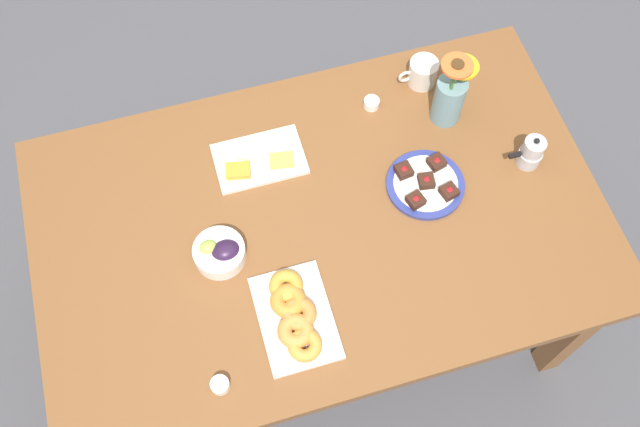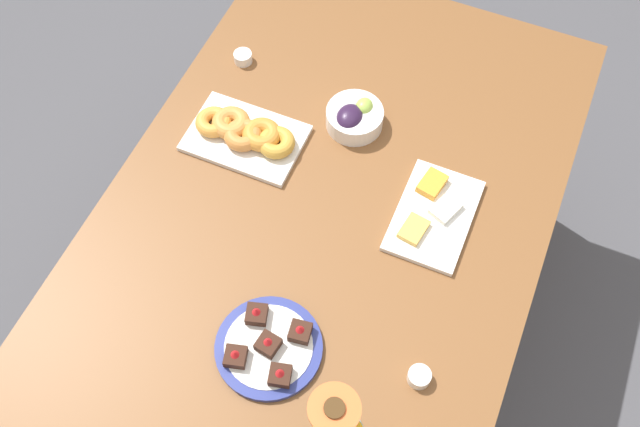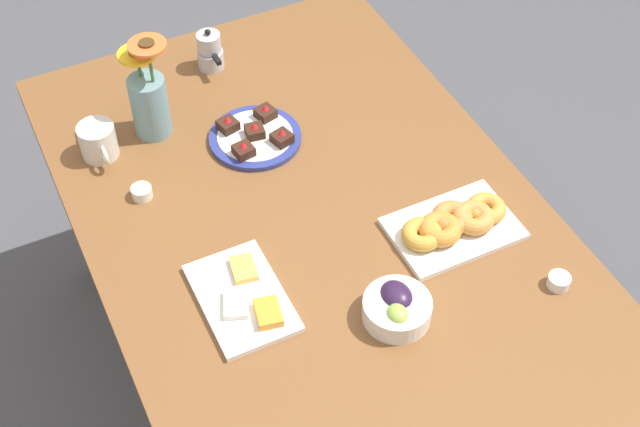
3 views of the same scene
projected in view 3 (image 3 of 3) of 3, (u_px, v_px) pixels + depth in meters
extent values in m
plane|color=#4C4C51|center=(320.00, 397.00, 2.54)|extent=(6.00, 6.00, 0.00)
cube|color=brown|center=(320.00, 231.00, 2.01)|extent=(1.60, 1.00, 0.04)
cube|color=brown|center=(83.00, 195.00, 2.59)|extent=(0.07, 0.07, 0.70)
cube|color=brown|center=(340.00, 111.00, 2.84)|extent=(0.07, 0.07, 0.70)
cylinder|color=beige|center=(98.00, 141.00, 2.11)|extent=(0.09, 0.09, 0.09)
cylinder|color=brown|center=(95.00, 129.00, 2.09)|extent=(0.08, 0.08, 0.00)
torus|color=beige|center=(105.00, 156.00, 2.08)|extent=(0.05, 0.01, 0.05)
cylinder|color=white|center=(397.00, 309.00, 1.81)|extent=(0.14, 0.14, 0.05)
ellipsoid|color=#2D1938|center=(396.00, 296.00, 1.80)|extent=(0.08, 0.06, 0.04)
ellipsoid|color=#9EC14C|center=(397.00, 314.00, 1.77)|extent=(0.05, 0.04, 0.04)
cube|color=white|center=(242.00, 298.00, 1.85)|extent=(0.26, 0.17, 0.01)
cube|color=#EFB74C|center=(244.00, 268.00, 1.88)|extent=(0.08, 0.06, 0.01)
cube|color=white|center=(236.00, 304.00, 1.82)|extent=(0.08, 0.07, 0.01)
cube|color=orange|center=(268.00, 313.00, 1.80)|extent=(0.08, 0.06, 0.02)
cube|color=white|center=(453.00, 228.00, 1.98)|extent=(0.19, 0.28, 0.01)
torus|color=gold|center=(422.00, 234.00, 1.93)|extent=(0.12, 0.12, 0.04)
torus|color=orange|center=(440.00, 229.00, 1.94)|extent=(0.13, 0.13, 0.04)
torus|color=#CD803B|center=(452.00, 218.00, 1.96)|extent=(0.13, 0.13, 0.04)
torus|color=#D48A3F|center=(473.00, 218.00, 1.96)|extent=(0.13, 0.13, 0.04)
torus|color=gold|center=(486.00, 209.00, 1.98)|extent=(0.12, 0.12, 0.03)
cylinder|color=white|center=(142.00, 192.00, 2.04)|extent=(0.05, 0.05, 0.03)
cylinder|color=#C68923|center=(141.00, 189.00, 2.03)|extent=(0.04, 0.04, 0.01)
cylinder|color=white|center=(559.00, 281.00, 1.87)|extent=(0.05, 0.05, 0.03)
cylinder|color=maroon|center=(560.00, 278.00, 1.86)|extent=(0.04, 0.04, 0.01)
cylinder|color=navy|center=(255.00, 138.00, 2.17)|extent=(0.23, 0.23, 0.01)
cylinder|color=white|center=(255.00, 137.00, 2.17)|extent=(0.19, 0.19, 0.01)
cube|color=#381E14|center=(265.00, 113.00, 2.20)|extent=(0.05, 0.05, 0.02)
cone|color=red|center=(265.00, 107.00, 2.19)|extent=(0.02, 0.02, 0.01)
cube|color=#381E14|center=(282.00, 138.00, 2.14)|extent=(0.05, 0.05, 0.02)
cone|color=red|center=(282.00, 132.00, 2.13)|extent=(0.02, 0.02, 0.01)
cube|color=#381E14|center=(228.00, 125.00, 2.17)|extent=(0.05, 0.05, 0.02)
cone|color=red|center=(227.00, 119.00, 2.16)|extent=(0.02, 0.02, 0.01)
cube|color=#381E14|center=(244.00, 150.00, 2.11)|extent=(0.05, 0.05, 0.02)
cone|color=red|center=(243.00, 145.00, 2.10)|extent=(0.02, 0.02, 0.01)
cube|color=#381E14|center=(255.00, 131.00, 2.16)|extent=(0.05, 0.05, 0.02)
cone|color=red|center=(254.00, 126.00, 2.14)|extent=(0.02, 0.02, 0.01)
cylinder|color=#6B939E|center=(150.00, 106.00, 2.14)|extent=(0.09, 0.09, 0.16)
cylinder|color=#3D702D|center=(150.00, 64.00, 2.04)|extent=(0.01, 0.01, 0.10)
cylinder|color=orange|center=(147.00, 45.00, 2.00)|extent=(0.09, 0.09, 0.01)
cylinder|color=#472D14|center=(146.00, 43.00, 2.00)|extent=(0.04, 0.04, 0.01)
cylinder|color=#3D702D|center=(139.00, 66.00, 2.07)|extent=(0.01, 0.01, 0.06)
cylinder|color=yellow|center=(137.00, 54.00, 2.05)|extent=(0.09, 0.09, 0.01)
cylinder|color=#472D14|center=(136.00, 52.00, 2.04)|extent=(0.04, 0.04, 0.01)
cylinder|color=#B7B7BC|center=(211.00, 59.00, 2.35)|extent=(0.07, 0.07, 0.05)
cylinder|color=#B7B7BC|center=(210.00, 50.00, 2.33)|extent=(0.05, 0.05, 0.01)
cylinder|color=#B7B7BC|center=(209.00, 42.00, 2.31)|extent=(0.06, 0.06, 0.04)
sphere|color=black|center=(208.00, 32.00, 2.29)|extent=(0.02, 0.02, 0.02)
cube|color=black|center=(217.00, 60.00, 2.29)|extent=(0.04, 0.01, 0.01)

